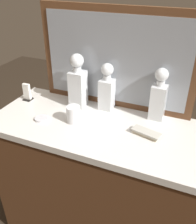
{
  "coord_description": "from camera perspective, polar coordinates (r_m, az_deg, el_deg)",
  "views": [
    {
      "loc": [
        0.45,
        -1.05,
        1.63
      ],
      "look_at": [
        0.0,
        0.0,
        0.97
      ],
      "focal_mm": 40.2,
      "sensor_mm": 36.0,
      "label": 1
    }
  ],
  "objects": [
    {
      "name": "dresser",
      "position": [
        1.65,
        0.0,
        -15.85
      ],
      "size": [
        1.21,
        0.53,
        0.89
      ],
      "color": "brown",
      "rests_on": "ground_plane"
    },
    {
      "name": "crystal_decanter_rear",
      "position": [
        1.49,
        -4.6,
        5.96
      ],
      "size": [
        0.09,
        0.09,
        0.33
      ],
      "color": "white",
      "rests_on": "dresser"
    },
    {
      "name": "silver_brush_rear",
      "position": [
        1.3,
        10.91,
        -4.74
      ],
      "size": [
        0.16,
        0.09,
        0.02
      ],
      "color": "#B7A88C",
      "rests_on": "dresser"
    },
    {
      "name": "dresser_mirror",
      "position": [
        1.44,
        3.93,
        11.79
      ],
      "size": [
        0.92,
        0.03,
        0.58
      ],
      "color": "brown",
      "rests_on": "dresser"
    },
    {
      "name": "napkin_holder",
      "position": [
        1.66,
        -15.81,
        4.14
      ],
      "size": [
        0.05,
        0.05,
        0.11
      ],
      "color": "black",
      "rests_on": "dresser"
    },
    {
      "name": "crystal_decanter_far_left",
      "position": [
        1.4,
        13.57,
        2.89
      ],
      "size": [
        0.08,
        0.08,
        0.3
      ],
      "color": "white",
      "rests_on": "dresser"
    },
    {
      "name": "crystal_tumbler_far_right",
      "position": [
        1.37,
        -5.58,
        -0.67
      ],
      "size": [
        0.08,
        0.08,
        0.09
      ],
      "color": "white",
      "rests_on": "dresser"
    },
    {
      "name": "porcelain_dish",
      "position": [
        1.44,
        -12.7,
        -1.45
      ],
      "size": [
        0.08,
        0.08,
        0.01
      ],
      "color": "silver",
      "rests_on": "dresser"
    },
    {
      "name": "crystal_decanter_left",
      "position": [
        1.47,
        2.01,
        4.78
      ],
      "size": [
        0.08,
        0.08,
        0.28
      ],
      "color": "white",
      "rests_on": "dresser"
    }
  ]
}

